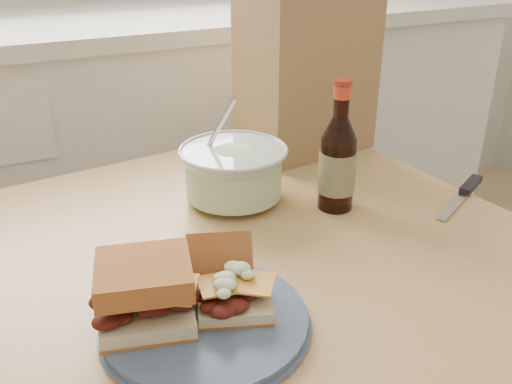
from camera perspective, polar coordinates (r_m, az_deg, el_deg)
name	(u,v)px	position (r m, az deg, el deg)	size (l,w,h in m)	color
cabinet_run	(127,169)	(1.83, -12.78, 2.26)	(2.50, 0.64, 0.94)	silver
dining_table	(260,290)	(1.00, 0.44, -9.73)	(0.95, 0.95, 0.71)	tan
plate	(205,321)	(0.75, -5.08, -12.76)	(0.26, 0.26, 0.02)	#42536B
sandwich_left	(146,292)	(0.73, -10.99, -9.80)	(0.14, 0.13, 0.09)	#CABD8E
sandwich_right	(229,283)	(0.76, -2.71, -9.05)	(0.12, 0.16, 0.08)	#CABD8E
coleslaw_bowl	(234,175)	(1.04, -2.25, 1.74)	(0.20, 0.20, 0.20)	#B2BFBC
beer_bottle	(338,162)	(1.01, 8.16, 2.99)	(0.07, 0.07, 0.24)	black
knife	(466,190)	(1.16, 20.29, 0.19)	(0.19, 0.11, 0.01)	silver
paper_bag	(306,71)	(1.26, 5.05, 11.98)	(0.27, 0.18, 0.35)	#A37F4F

